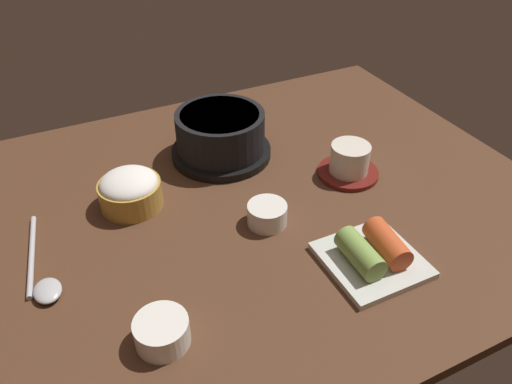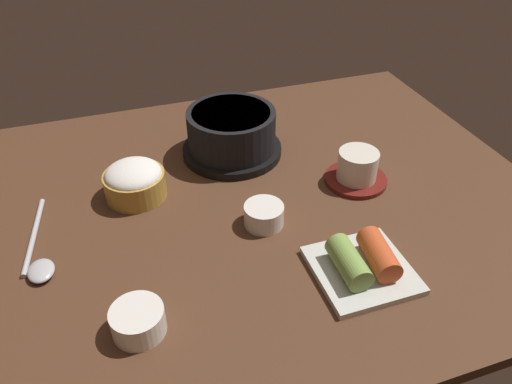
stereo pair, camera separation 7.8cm
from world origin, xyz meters
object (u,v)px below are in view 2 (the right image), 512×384
Objects in this scene: tea_cup_with_saucer at (357,169)px; side_bowl_near at (138,320)px; kimchi_plate at (363,264)px; banchan_cup_center at (264,215)px; rice_bowl at (134,181)px; stone_pot at (232,133)px; spoon at (38,258)px.

tea_cup_with_saucer is 1.61× the size of side_bowl_near.
banchan_cup_center is at bearing 123.48° from kimchi_plate.
banchan_cup_center is 0.47× the size of kimchi_plate.
banchan_cup_center is (17.55, -13.49, -1.20)cm from rice_bowl.
side_bowl_near is at bearing -153.97° from tea_cup_with_saucer.
banchan_cup_center is (-18.64, -5.42, -0.81)cm from tea_cup_with_saucer.
stone_pot is 20.13cm from rice_bowl.
banchan_cup_center is at bearing -37.54° from rice_bowl.
banchan_cup_center is 0.93× the size of side_bowl_near.
rice_bowl reaches higher than banchan_cup_center.
stone_pot is 1.84× the size of rice_bowl.
tea_cup_with_saucer is at bearing 3.23° from spoon.
kimchi_plate is at bearing -56.52° from banchan_cup_center.
stone_pot reaches higher than tea_cup_with_saucer.
stone_pot reaches higher than banchan_cup_center.
spoon is (-11.77, 16.45, -1.28)cm from side_bowl_near.
tea_cup_with_saucer is at bearing 26.03° from side_bowl_near.
stone_pot is 2.99× the size of banchan_cup_center.
rice_bowl is at bearing 142.46° from banchan_cup_center.
stone_pot is 41.30cm from side_bowl_near.
side_bowl_near is 20.27cm from spoon.
stone_pot reaches higher than spoon.
rice_bowl is 22.16cm from banchan_cup_center.
rice_bowl is at bearing 134.27° from kimchi_plate.
stone_pot reaches higher than rice_bowl.
spoon is at bearing 125.58° from side_bowl_near.
side_bowl_near is at bearing -122.42° from stone_pot.
stone_pot is 35.96cm from kimchi_plate.
spoon is at bearing 175.59° from banchan_cup_center.
banchan_cup_center is 0.32× the size of spoon.
tea_cup_with_saucer is 19.43cm from banchan_cup_center.
rice_bowl is at bearing 35.80° from spoon.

